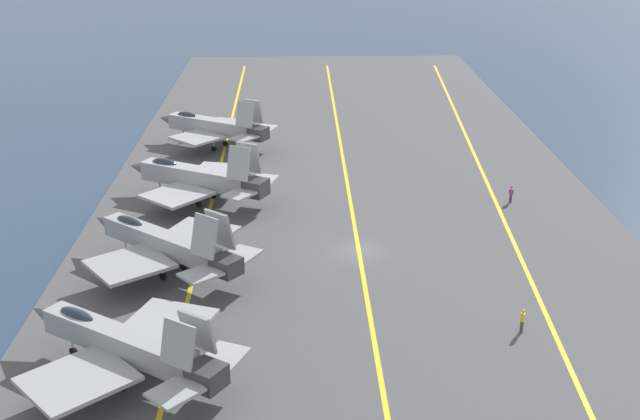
# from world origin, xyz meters

# --- Properties ---
(ground_plane) EXTENTS (2000.00, 2000.00, 0.00)m
(ground_plane) POSITION_xyz_m (0.00, 0.00, 0.00)
(ground_plane) COLOR navy
(carrier_deck) EXTENTS (174.00, 49.94, 0.40)m
(carrier_deck) POSITION_xyz_m (0.00, 0.00, 0.20)
(carrier_deck) COLOR #4C4C4F
(carrier_deck) RESTS_ON ground
(deck_stripe_foul_line) EXTENTS (156.26, 11.09, 0.01)m
(deck_stripe_foul_line) POSITION_xyz_m (0.00, -13.73, 0.40)
(deck_stripe_foul_line) COLOR yellow
(deck_stripe_foul_line) RESTS_ON carrier_deck
(deck_stripe_centerline) EXTENTS (156.60, 0.36, 0.01)m
(deck_stripe_centerline) POSITION_xyz_m (0.00, 0.00, 0.40)
(deck_stripe_centerline) COLOR yellow
(deck_stripe_centerline) RESTS_ON carrier_deck
(deck_stripe_edge_line) EXTENTS (156.60, 2.04, 0.01)m
(deck_stripe_edge_line) POSITION_xyz_m (0.00, 13.73, 0.40)
(deck_stripe_edge_line) COLOR yellow
(deck_stripe_edge_line) RESTS_ON carrier_deck
(parked_jet_nearest) EXTENTS (13.96, 15.63, 6.00)m
(parked_jet_nearest) POSITION_xyz_m (-18.96, 16.20, 2.88)
(parked_jet_nearest) COLOR #93999E
(parked_jet_nearest) RESTS_ON carrier_deck
(parked_jet_second) EXTENTS (14.05, 15.29, 6.52)m
(parked_jet_second) POSITION_xyz_m (-3.78, 15.92, 2.99)
(parked_jet_second) COLOR #93999E
(parked_jet_second) RESTS_ON carrier_deck
(parked_jet_third) EXTENTS (13.40, 15.86, 6.67)m
(parked_jet_third) POSITION_xyz_m (12.19, 15.14, 2.95)
(parked_jet_third) COLOR #9EA3A8
(parked_jet_third) RESTS_ON carrier_deck
(parked_jet_fourth) EXTENTS (12.46, 15.19, 6.42)m
(parked_jet_fourth) POSITION_xyz_m (30.21, 15.32, 3.05)
(parked_jet_fourth) COLOR #9EA3A8
(parked_jet_fourth) RESTS_ON carrier_deck
(crew_yellow_vest) EXTENTS (0.45, 0.39, 1.80)m
(crew_yellow_vest) POSITION_xyz_m (-13.98, -10.46, 1.39)
(crew_yellow_vest) COLOR #4C473D
(crew_yellow_vest) RESTS_ON carrier_deck
(crew_purple_vest) EXTENTS (0.45, 0.39, 1.72)m
(crew_purple_vest) POSITION_xyz_m (11.03, -15.92, 1.34)
(crew_purple_vest) COLOR #383328
(crew_purple_vest) RESTS_ON carrier_deck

